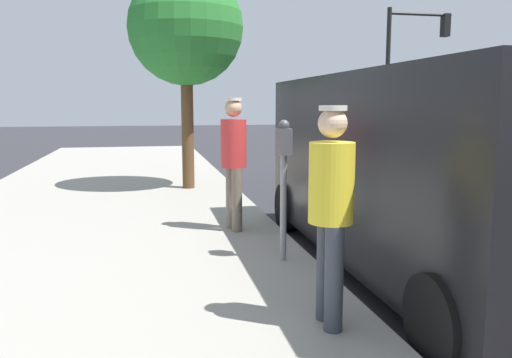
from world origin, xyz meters
name	(u,v)px	position (x,y,z in m)	size (l,w,h in m)	color
ground_plane	(400,267)	(0.00, 0.00, 0.00)	(80.00, 80.00, 0.00)	#2D2D33
sidewalk_slab	(76,283)	(3.50, 0.00, 0.07)	(5.00, 32.00, 0.15)	#9E998E
parking_meter_near	(284,166)	(1.35, -0.08, 1.18)	(0.14, 0.18, 1.52)	gray
pedestrian_in_yellow	(331,202)	(1.44, 1.63, 1.11)	(0.34, 0.36, 1.67)	#383D47
pedestrian_in_red	(234,155)	(1.64, -1.55, 1.17)	(0.34, 0.36, 1.76)	#726656
parked_van	(422,167)	(-0.15, 0.12, 1.15)	(2.15, 5.21, 2.15)	black
traffic_light_corner	(410,57)	(-6.61, -12.40, 3.52)	(2.48, 0.42, 5.20)	black
street_tree	(186,29)	(1.95, -5.24, 3.28)	(2.24, 2.24, 4.27)	brown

